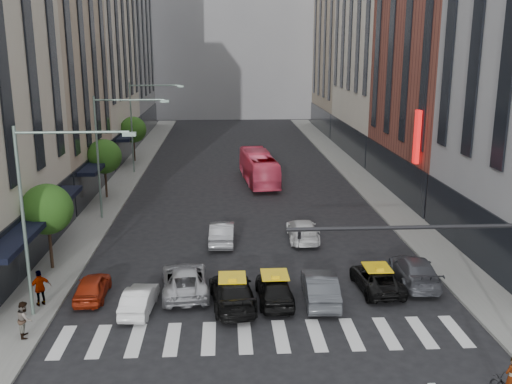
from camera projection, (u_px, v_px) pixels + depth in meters
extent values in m
plane|color=black|center=(270.00, 354.00, 23.91)|extent=(160.00, 160.00, 0.00)
cube|color=slate|center=(119.00, 187.00, 52.28)|extent=(3.00, 96.00, 0.15)
cube|color=slate|center=(366.00, 183.00, 53.55)|extent=(3.00, 96.00, 0.15)
cube|color=tan|center=(39.00, 53.00, 47.10)|extent=(8.00, 16.00, 24.00)
cube|color=gray|center=(117.00, 29.00, 82.16)|extent=(8.00, 18.00, 30.00)
cube|color=brown|center=(447.00, 41.00, 47.77)|extent=(8.00, 18.00, 26.00)
cube|color=tan|center=(349.00, 37.00, 84.29)|extent=(8.00, 18.00, 28.00)
cube|color=gray|center=(232.00, 16.00, 101.71)|extent=(30.00, 10.00, 36.00)
cylinder|color=black|center=(50.00, 242.00, 32.51)|extent=(0.18, 0.18, 3.15)
sphere|color=#234E16|center=(47.00, 209.00, 32.03)|extent=(2.88, 2.88, 2.88)
cylinder|color=black|center=(106.00, 179.00, 47.99)|extent=(0.18, 0.18, 3.15)
sphere|color=#234E16|center=(104.00, 156.00, 47.51)|extent=(2.88, 2.88, 2.88)
cylinder|color=black|center=(134.00, 147.00, 63.47)|extent=(0.18, 0.18, 3.15)
sphere|color=#234E16|center=(133.00, 130.00, 62.99)|extent=(2.88, 2.88, 2.88)
cylinder|color=gray|center=(24.00, 224.00, 26.02)|extent=(0.16, 0.16, 9.00)
cylinder|color=gray|center=(72.00, 132.00, 25.13)|extent=(5.00, 0.12, 0.12)
cube|color=gray|center=(129.00, 134.00, 25.29)|extent=(0.60, 0.25, 0.18)
cylinder|color=gray|center=(98.00, 158.00, 41.51)|extent=(0.16, 0.16, 9.00)
cylinder|color=gray|center=(129.00, 100.00, 40.61)|extent=(5.00, 0.12, 0.12)
cube|color=gray|center=(165.00, 101.00, 40.77)|extent=(0.60, 0.25, 0.18)
cylinder|color=gray|center=(132.00, 128.00, 56.99)|extent=(0.16, 0.16, 9.00)
cylinder|color=gray|center=(155.00, 85.00, 56.09)|extent=(5.00, 0.12, 0.12)
cube|color=gray|center=(181.00, 86.00, 56.25)|extent=(0.60, 0.25, 0.18)
cylinder|color=black|center=(416.00, 227.00, 21.82)|extent=(10.00, 0.16, 0.16)
imported|color=black|center=(299.00, 242.00, 21.69)|extent=(0.13, 0.16, 0.80)
cube|color=red|center=(417.00, 137.00, 42.48)|extent=(0.30, 0.70, 4.00)
imported|color=#9C250E|center=(92.00, 287.00, 29.11)|extent=(1.53, 3.68, 1.25)
imported|color=silver|center=(139.00, 299.00, 27.66)|extent=(1.59, 3.80, 1.22)
imported|color=#ACADB2|center=(185.00, 280.00, 29.74)|extent=(2.83, 5.30, 1.42)
imported|color=black|center=(232.00, 292.00, 28.25)|extent=(2.54, 5.23, 1.46)
imported|color=black|center=(275.00, 289.00, 28.63)|extent=(1.84, 4.30, 1.45)
imported|color=#3B3E42|center=(320.00, 287.00, 28.71)|extent=(1.80, 4.62, 1.50)
imported|color=black|center=(377.00, 279.00, 30.11)|extent=(2.29, 4.55, 1.24)
imported|color=#45474D|center=(415.00, 270.00, 30.97)|extent=(2.43, 5.17, 1.46)
imported|color=#A6A7AB|center=(222.00, 232.00, 37.28)|extent=(1.71, 4.49, 1.46)
imported|color=silver|center=(303.00, 230.00, 37.95)|extent=(2.00, 4.73, 1.36)
imported|color=#F7486B|center=(259.00, 167.00, 53.92)|extent=(3.36, 10.61, 2.91)
imported|color=gray|center=(25.00, 319.00, 24.89)|extent=(0.80, 0.93, 1.64)
imported|color=gray|center=(40.00, 288.00, 27.90)|extent=(1.13, 0.98, 1.82)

